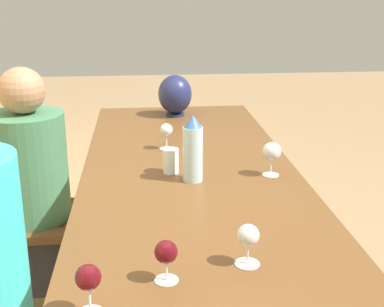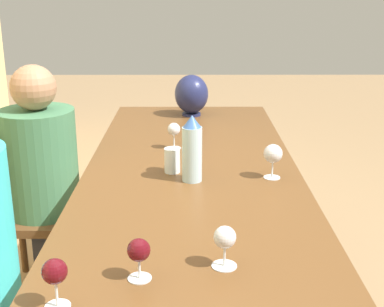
{
  "view_description": "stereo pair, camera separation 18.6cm",
  "coord_description": "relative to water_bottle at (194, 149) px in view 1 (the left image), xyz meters",
  "views": [
    {
      "loc": [
        -1.89,
        0.19,
        1.52
      ],
      "look_at": [
        0.11,
        0.0,
        0.86
      ],
      "focal_mm": 50.0,
      "sensor_mm": 36.0,
      "label": 1
    },
    {
      "loc": [
        -1.9,
        0.01,
        1.52
      ],
      "look_at": [
        0.11,
        0.0,
        0.86
      ],
      "focal_mm": 50.0,
      "sensor_mm": 36.0,
      "label": 2
    }
  ],
  "objects": [
    {
      "name": "wine_glass_5",
      "position": [
        0.42,
        0.09,
        -0.04
      ],
      "size": [
        0.06,
        0.06,
        0.12
      ],
      "color": "silver",
      "rests_on": "dining_table"
    },
    {
      "name": "chair_far",
      "position": [
        0.42,
        0.79,
        -0.42
      ],
      "size": [
        0.44,
        0.44,
        0.85
      ],
      "color": "brown",
      "rests_on": "ground_plane"
    },
    {
      "name": "wine_glass_4",
      "position": [
        -0.73,
        0.14,
        -0.05
      ],
      "size": [
        0.06,
        0.06,
        0.12
      ],
      "color": "silver",
      "rests_on": "dining_table"
    },
    {
      "name": "vase",
      "position": [
        1.06,
        -0.0,
        -0.0
      ],
      "size": [
        0.19,
        0.19,
        0.24
      ],
      "color": "#1E234C",
      "rests_on": "dining_table"
    },
    {
      "name": "person_far",
      "position": [
        0.42,
        0.71,
        -0.27
      ],
      "size": [
        0.35,
        0.35,
        1.16
      ],
      "color": "#2D2D38",
      "rests_on": "ground_plane"
    },
    {
      "name": "dining_table",
      "position": [
        -0.07,
        0.0,
        -0.2
      ],
      "size": [
        2.71,
        0.89,
        0.76
      ],
      "color": "brown",
      "rests_on": "ground_plane"
    },
    {
      "name": "wine_glass_3",
      "position": [
        -0.66,
        -0.08,
        -0.04
      ],
      "size": [
        0.07,
        0.07,
        0.12
      ],
      "color": "silver",
      "rests_on": "dining_table"
    },
    {
      "name": "wine_glass_1",
      "position": [
        0.03,
        -0.32,
        -0.03
      ],
      "size": [
        0.08,
        0.08,
        0.14
      ],
      "color": "silver",
      "rests_on": "dining_table"
    },
    {
      "name": "wine_glass_0",
      "position": [
        -0.86,
        0.33,
        -0.04
      ],
      "size": [
        0.06,
        0.06,
        0.13
      ],
      "color": "silver",
      "rests_on": "dining_table"
    },
    {
      "name": "water_bottle",
      "position": [
        0.0,
        0.0,
        0.0
      ],
      "size": [
        0.08,
        0.08,
        0.26
      ],
      "color": "#ADCCD6",
      "rests_on": "dining_table"
    },
    {
      "name": "water_tumbler",
      "position": [
        0.1,
        0.08,
        -0.08
      ],
      "size": [
        0.06,
        0.06,
        0.1
      ],
      "color": "silver",
      "rests_on": "dining_table"
    }
  ]
}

